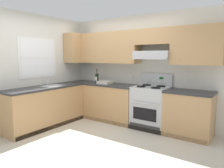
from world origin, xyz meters
TOP-DOWN VIEW (x-y plane):
  - ground_plane at (0.00, 0.00)m, footprint 7.04×7.04m
  - wall_back at (0.40, 1.53)m, footprint 4.68×0.57m
  - wall_left at (-1.59, 0.23)m, footprint 0.47×4.00m
  - counter_back_run at (0.12, 1.24)m, footprint 3.60×0.65m
  - counter_left_run at (-1.24, -0.00)m, footprint 0.63×1.91m
  - stove at (0.77, 1.25)m, footprint 0.76×0.62m
  - wine_bottle at (-0.72, 1.23)m, footprint 0.08×0.09m
  - bowl at (-0.44, 1.19)m, footprint 0.33×0.25m

SIDE VIEW (x-z plane):
  - ground_plane at x=0.00m, z-range 0.00..0.00m
  - counter_back_run at x=0.12m, z-range 0.00..0.91m
  - counter_left_run at x=-1.24m, z-range -0.11..1.03m
  - stove at x=0.77m, z-range -0.12..1.08m
  - bowl at x=-0.44m, z-range 0.90..0.97m
  - wine_bottle at x=-0.72m, z-range 0.87..1.23m
  - wall_left at x=-1.59m, z-range 0.07..2.62m
  - wall_back at x=0.40m, z-range 0.20..2.75m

